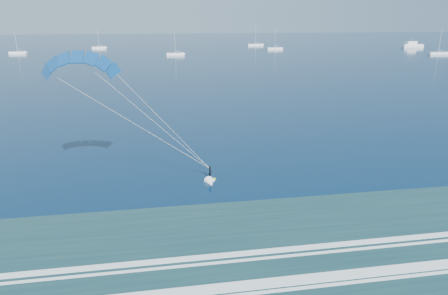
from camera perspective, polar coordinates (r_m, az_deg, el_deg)
name	(u,v)px	position (r m, az deg, el deg)	size (l,w,h in m)	color
kitesurfer_rig	(148,117)	(42.48, -10.75, 4.27)	(18.56, 6.01, 16.34)	#BFF51C
motor_yacht	(412,45)	(281.80, 25.31, 13.10)	(13.17, 3.51, 5.69)	white
sailboat_1	(18,53)	(235.28, -27.38, 11.94)	(8.19, 2.40, 11.32)	white
sailboat_2	(99,48)	(256.72, -17.42, 13.47)	(8.23, 2.40, 11.16)	white
sailboat_3	(175,54)	(204.27, -6.97, 13.13)	(8.64, 2.40, 12.00)	white
sailboat_4	(255,45)	(271.14, 4.50, 14.44)	(10.24, 2.40, 13.72)	white
sailboat_5	(275,48)	(240.38, 7.26, 13.87)	(9.03, 2.40, 12.28)	white
sailboat_6	(438,53)	(233.94, 28.27, 11.79)	(9.94, 2.40, 13.30)	white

